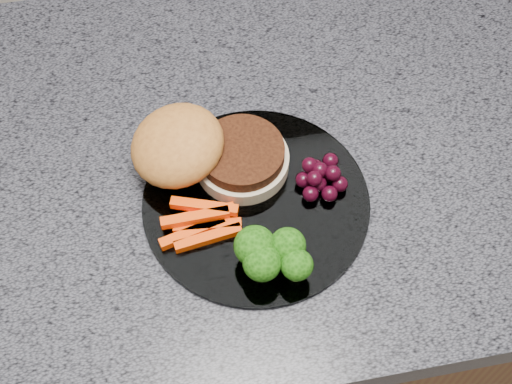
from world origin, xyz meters
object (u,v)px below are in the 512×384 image
(plate, at_px, (256,202))
(grape_bunch, at_px, (321,177))
(island_cabinet, at_px, (215,305))
(burger, at_px, (201,152))

(plate, height_order, grape_bunch, grape_bunch)
(island_cabinet, xyz_separation_m, burger, (0.01, -0.02, 0.50))
(burger, bearing_deg, grape_bunch, -24.08)
(plate, relative_size, burger, 1.40)
(burger, bearing_deg, plate, -51.63)
(plate, distance_m, grape_bunch, 0.08)
(burger, distance_m, grape_bunch, 0.14)
(burger, bearing_deg, island_cabinet, 103.79)
(island_cabinet, xyz_separation_m, plate, (0.06, -0.08, 0.47))
(grape_bunch, bearing_deg, island_cabinet, 152.77)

